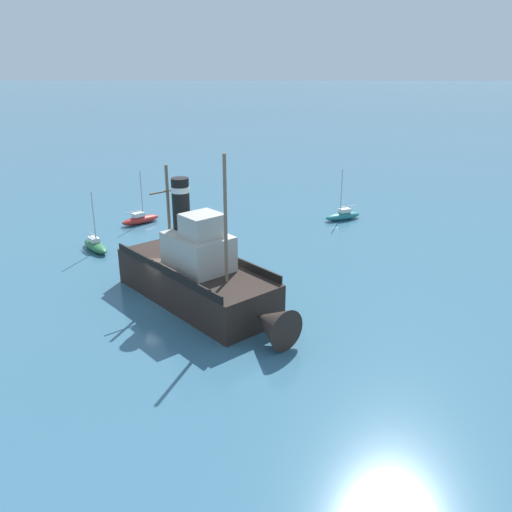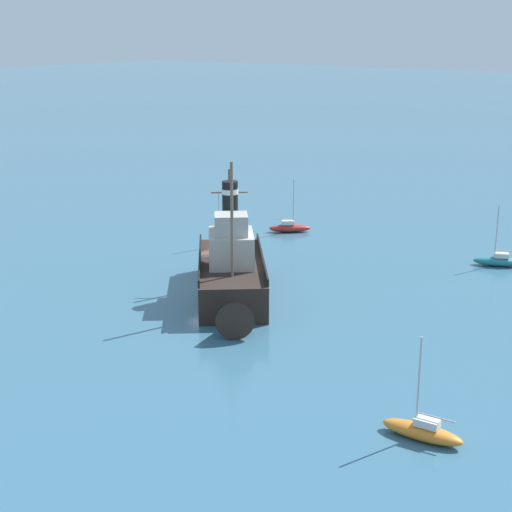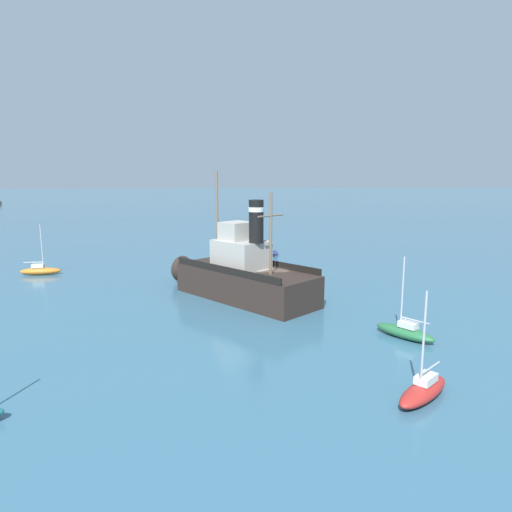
{
  "view_description": "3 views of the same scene",
  "coord_description": "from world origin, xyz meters",
  "px_view_note": "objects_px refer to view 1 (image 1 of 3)",
  "views": [
    {
      "loc": [
        31.69,
        6.03,
        14.93
      ],
      "look_at": [
        -0.37,
        5.9,
        2.91
      ],
      "focal_mm": 38.0,
      "sensor_mm": 36.0,
      "label": 1
    },
    {
      "loc": [
        39.87,
        35.22,
        17.87
      ],
      "look_at": [
        0.4,
        4.49,
        3.33
      ],
      "focal_mm": 55.0,
      "sensor_mm": 36.0,
      "label": 2
    },
    {
      "loc": [
        -34.7,
        3.52,
        9.62
      ],
      "look_at": [
        0.01,
        1.19,
        3.42
      ],
      "focal_mm": 32.0,
      "sensor_mm": 36.0,
      "label": 3
    }
  ],
  "objects_px": {
    "old_tugboat": "(200,277)",
    "sailboat_red": "(140,219)",
    "sailboat_teal": "(343,215)",
    "sailboat_green": "(95,245)"
  },
  "relations": [
    {
      "from": "old_tugboat",
      "to": "sailboat_red",
      "type": "bearing_deg",
      "value": -156.82
    },
    {
      "from": "sailboat_red",
      "to": "sailboat_green",
      "type": "height_order",
      "value": "same"
    },
    {
      "from": "sailboat_red",
      "to": "sailboat_teal",
      "type": "bearing_deg",
      "value": 93.95
    },
    {
      "from": "old_tugboat",
      "to": "sailboat_green",
      "type": "relative_size",
      "value": 2.67
    },
    {
      "from": "old_tugboat",
      "to": "sailboat_red",
      "type": "xyz_separation_m",
      "value": [
        -17.28,
        -7.4,
        -1.4
      ]
    },
    {
      "from": "sailboat_red",
      "to": "sailboat_green",
      "type": "distance_m",
      "value": 7.69
    },
    {
      "from": "old_tugboat",
      "to": "sailboat_teal",
      "type": "bearing_deg",
      "value": 147.83
    },
    {
      "from": "sailboat_red",
      "to": "sailboat_teal",
      "type": "height_order",
      "value": "same"
    },
    {
      "from": "old_tugboat",
      "to": "sailboat_green",
      "type": "xyz_separation_m",
      "value": [
        -9.89,
        -9.53,
        -1.4
      ]
    },
    {
      "from": "old_tugboat",
      "to": "sailboat_green",
      "type": "distance_m",
      "value": 13.81
    }
  ]
}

